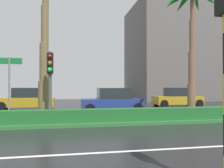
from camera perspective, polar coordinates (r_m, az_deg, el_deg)
palm_tree_centre at (r=14.64m, az=19.21°, el=18.03°), size 3.47×3.46×7.77m
traffic_signal_median_right at (r=11.06m, az=-15.03°, el=2.48°), size 0.28×0.43×3.28m
street_name_sign at (r=11.42m, az=-24.03°, el=0.76°), size 1.10×0.08×3.00m
car_in_traffic_leading at (r=19.59m, az=-20.17°, el=-3.51°), size 4.30×2.02×1.72m
car_in_traffic_second at (r=16.50m, az=0.18°, el=-4.08°), size 4.30×2.02×1.72m
car_in_traffic_third at (r=21.79m, az=15.93°, el=-3.23°), size 4.30×2.02×1.72m
building_far_right at (r=36.38m, az=20.74°, el=6.87°), size 19.96×10.70×13.13m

